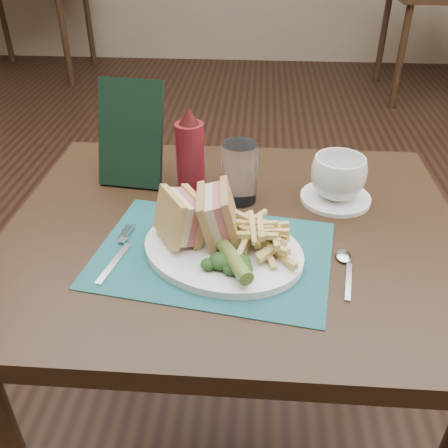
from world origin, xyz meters
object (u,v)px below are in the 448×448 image
(table_bg_left, at_px, (32,28))
(drinking_glass, at_px, (239,173))
(coffee_cup, at_px, (338,177))
(check_presenter, at_px, (131,134))
(plate, at_px, (223,250))
(ketchup_bottle, at_px, (190,149))
(table_bg_right, at_px, (445,45))
(placemat, at_px, (213,254))
(saucer, at_px, (335,198))
(table_main, at_px, (232,356))
(sandwich_half_a, at_px, (170,220))
(sandwich_half_b, at_px, (207,215))

(table_bg_left, distance_m, drinking_glass, 3.87)
(coffee_cup, distance_m, check_presenter, 0.46)
(check_presenter, bearing_deg, plate, -44.05)
(drinking_glass, distance_m, ketchup_bottle, 0.12)
(table_bg_right, distance_m, placemat, 3.54)
(saucer, relative_size, check_presenter, 0.64)
(table_main, bearing_deg, check_presenter, 143.11)
(coffee_cup, bearing_deg, drinking_glass, -176.63)
(sandwich_half_a, height_order, sandwich_half_b, sandwich_half_b)
(saucer, bearing_deg, check_presenter, 172.40)
(saucer, distance_m, ketchup_bottle, 0.33)
(plate, distance_m, check_presenter, 0.37)
(table_bg_left, relative_size, sandwich_half_b, 8.59)
(sandwich_half_b, relative_size, saucer, 0.70)
(table_main, relative_size, check_presenter, 3.83)
(table_bg_right, relative_size, check_presenter, 3.83)
(table_bg_left, distance_m, placemat, 4.02)
(table_main, distance_m, plate, 0.40)
(coffee_cup, xyz_separation_m, check_presenter, (-0.45, 0.06, 0.06))
(ketchup_bottle, bearing_deg, placemat, -73.94)
(plate, xyz_separation_m, ketchup_bottle, (-0.09, 0.25, 0.08))
(coffee_cup, bearing_deg, table_bg_right, 68.32)
(table_main, xyz_separation_m, drinking_glass, (0.01, 0.11, 0.44))
(table_main, xyz_separation_m, check_presenter, (-0.24, 0.18, 0.49))
(placemat, height_order, ketchup_bottle, ketchup_bottle)
(table_main, distance_m, placemat, 0.39)
(placemat, bearing_deg, coffee_cup, 41.04)
(saucer, height_order, drinking_glass, drinking_glass)
(table_bg_right, bearing_deg, table_bg_left, 174.31)
(table_bg_right, relative_size, saucer, 6.00)
(placemat, xyz_separation_m, coffee_cup, (0.24, 0.21, 0.05))
(coffee_cup, bearing_deg, check_presenter, 172.40)
(plate, bearing_deg, placemat, -155.25)
(table_bg_right, bearing_deg, plate, -113.84)
(sandwich_half_b, bearing_deg, coffee_cup, 31.36)
(table_bg_right, bearing_deg, ketchup_bottle, -116.99)
(table_bg_left, xyz_separation_m, ketchup_bottle, (1.78, -3.29, 0.47))
(table_main, xyz_separation_m, placemat, (-0.03, -0.10, 0.38))
(table_main, xyz_separation_m, sandwich_half_b, (-0.04, -0.07, 0.44))
(table_main, relative_size, saucer, 6.00)
(sandwich_half_a, height_order, check_presenter, check_presenter)
(drinking_glass, bearing_deg, check_presenter, 163.44)
(table_bg_left, relative_size, table_bg_right, 1.00)
(table_bg_right, height_order, coffee_cup, coffee_cup)
(table_main, distance_m, sandwich_half_b, 0.45)
(table_main, bearing_deg, table_bg_left, 118.70)
(coffee_cup, xyz_separation_m, ketchup_bottle, (-0.32, 0.04, 0.04))
(placemat, relative_size, sandwich_half_a, 4.42)
(table_bg_right, height_order, drinking_glass, drinking_glass)
(sandwich_half_b, xyz_separation_m, saucer, (0.26, 0.19, -0.06))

